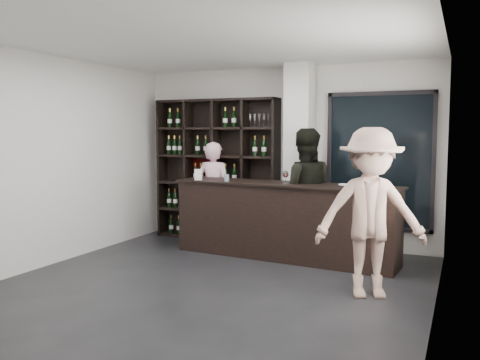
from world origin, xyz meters
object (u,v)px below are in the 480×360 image
at_px(wine_shelf, 217,170).
at_px(taster_pink, 214,192).
at_px(customer, 371,213).
at_px(taster_black, 304,193).
at_px(tasting_counter, 284,221).

bearing_deg(wine_shelf, taster_pink, -76.22).
bearing_deg(customer, wine_shelf, 123.15).
height_order(wine_shelf, taster_black, wine_shelf).
bearing_deg(wine_shelf, customer, -35.14).
bearing_deg(taster_black, customer, 108.57).
relative_size(wine_shelf, taster_pink, 1.42).
height_order(tasting_counter, taster_black, taster_black).
xyz_separation_m(tasting_counter, customer, (1.45, -1.26, 0.39)).
distance_m(taster_pink, customer, 3.45).
distance_m(taster_black, customer, 1.92).
bearing_deg(taster_pink, tasting_counter, 156.11).
relative_size(taster_black, customer, 1.00).
bearing_deg(wine_shelf, taster_black, -18.94).
bearing_deg(taster_black, wine_shelf, -39.75).
xyz_separation_m(wine_shelf, customer, (2.95, -2.08, -0.25)).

